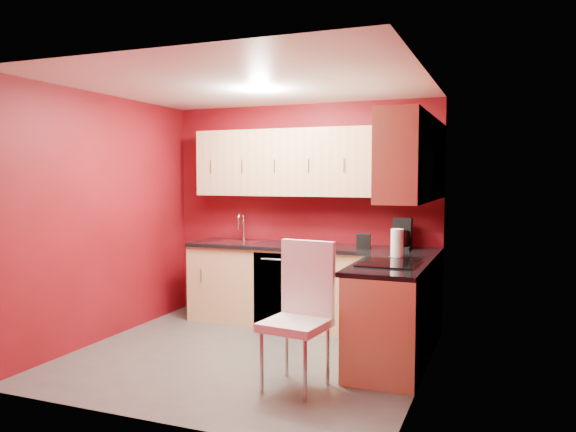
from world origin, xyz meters
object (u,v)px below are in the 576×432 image
Objects in this scene: sink at (237,239)px; napkin_holder at (364,241)px; dining_chair at (295,316)px; coffee_maker at (401,234)px; paper_towel at (397,243)px; microwave at (404,177)px.

sink reaches higher than napkin_holder.
coffee_maker is at bearing 82.54° from dining_chair.
coffee_maker is 0.66m from paper_towel.
microwave reaches higher than coffee_maker.
microwave is 4.91× the size of napkin_holder.
dining_chair reaches higher than napkin_holder.
paper_towel is at bearing -84.46° from coffee_maker.
coffee_maker is at bearing 1.23° from sink.
sink is at bearing -179.84° from coffee_maker.
microwave is 2.81× the size of paper_towel.
paper_towel is at bearing -51.40° from napkin_holder.
coffee_maker is (1.90, 0.04, 0.13)m from sink.
paper_towel is (-0.12, 0.39, -0.61)m from microwave.
sink reaches higher than coffee_maker.
dining_chair is at bearing -106.31° from coffee_maker.
coffee_maker is at bearing 100.70° from microwave.
sink is 3.36× the size of napkin_holder.
dining_chair is at bearing -93.65° from napkin_holder.
microwave is at bearing -25.60° from sink.
coffee_maker is 2.08× the size of napkin_holder.
microwave is 2.36× the size of coffee_maker.
sink is at bearing 162.67° from paper_towel.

